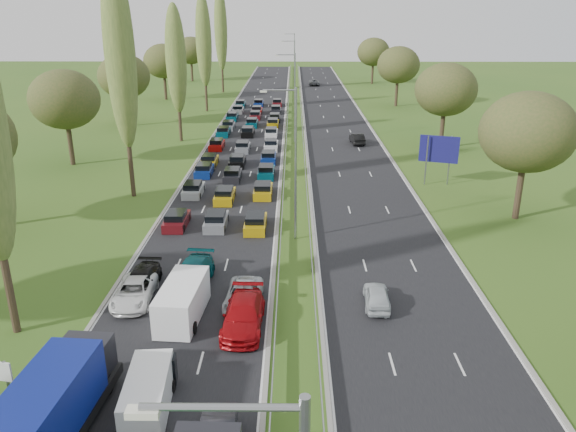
{
  "coord_description": "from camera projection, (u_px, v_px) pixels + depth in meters",
  "views": [
    {
      "loc": [
        4.32,
        1.23,
        17.29
      ],
      "look_at": [
        3.9,
        44.25,
        1.5
      ],
      "focal_mm": 35.0,
      "sensor_mm": 36.0,
      "label": 1
    }
  ],
  "objects": [
    {
      "name": "blue_lorry",
      "position": [
        57.0,
        403.0,
        23.44
      ],
      "size": [
        2.35,
        8.45,
        3.57
      ],
      "rotation": [
        0.0,
        0.0,
        -0.08
      ],
      "color": "black",
      "rests_on": "near_carriageway"
    },
    {
      "name": "near_car_11",
      "position": [
        243.0,
        315.0,
        32.25
      ],
      "size": [
        2.4,
        5.6,
        1.61
      ],
      "primitive_type": "imported",
      "rotation": [
        0.0,
        0.0,
        -0.03
      ],
      "color": "#9D090E",
      "rests_on": "near_carriageway"
    },
    {
      "name": "direction_sign",
      "position": [
        439.0,
        151.0,
        58.06
      ],
      "size": [
        3.83,
        1.36,
        5.2
      ],
      "color": "gray",
      "rests_on": "ground"
    },
    {
      "name": "near_car_3",
      "position": [
        141.0,
        280.0,
        36.68
      ],
      "size": [
        2.09,
        4.77,
        1.36
      ],
      "primitive_type": "imported",
      "rotation": [
        0.0,
        0.0,
        -0.04
      ],
      "color": "black",
      "rests_on": "near_carriageway"
    },
    {
      "name": "near_carriageway",
      "position": [
        249.0,
        136.0,
        82.31
      ],
      "size": [
        10.5,
        215.0,
        0.04
      ],
      "primitive_type": "cube",
      "color": "black",
      "rests_on": "ground"
    },
    {
      "name": "near_car_10",
      "position": [
        243.0,
        295.0,
        34.81
      ],
      "size": [
        2.37,
        4.77,
        1.3
      ],
      "primitive_type": "imported",
      "rotation": [
        0.0,
        0.0,
        -0.05
      ],
      "color": "#B0B5BA",
      "rests_on": "near_carriageway"
    },
    {
      "name": "far_car_0",
      "position": [
        377.0,
        296.0,
        34.72
      ],
      "size": [
        1.74,
        3.9,
        1.3
      ],
      "primitive_type": "imported",
      "rotation": [
        0.0,
        0.0,
        3.09
      ],
      "color": "silver",
      "rests_on": "far_carriageway"
    },
    {
      "name": "white_van_front",
      "position": [
        149.0,
        392.0,
        25.55
      ],
      "size": [
        1.81,
        4.62,
        1.86
      ],
      "rotation": [
        0.0,
        0.0,
        0.08
      ],
      "color": "white",
      "rests_on": "near_carriageway"
    },
    {
      "name": "traffic_queue_fill",
      "position": [
        246.0,
        140.0,
        77.58
      ],
      "size": [
        9.07,
        68.93,
        0.8
      ],
      "color": "#590F14",
      "rests_on": "ground"
    },
    {
      "name": "far_carriageway",
      "position": [
        341.0,
        136.0,
        82.18
      ],
      "size": [
        10.5,
        215.0,
        0.04
      ],
      "primitive_type": "cube",
      "color": "black",
      "rests_on": "ground"
    },
    {
      "name": "ground",
      "position": [
        295.0,
        140.0,
        79.9
      ],
      "size": [
        260.0,
        260.0,
        0.0
      ],
      "primitive_type": "plane",
      "color": "#33591B",
      "rests_on": "ground"
    },
    {
      "name": "poplar_row",
      "position": [
        157.0,
        56.0,
        64.67
      ],
      "size": [
        2.8,
        127.8,
        22.44
      ],
      "color": "#2D2116",
      "rests_on": "ground"
    },
    {
      "name": "white_van_rear",
      "position": [
        183.0,
        299.0,
        33.41
      ],
      "size": [
        2.15,
        5.49,
        2.2
      ],
      "rotation": [
        0.0,
        0.0,
        -0.07
      ],
      "color": "white",
      "rests_on": "near_carriageway"
    },
    {
      "name": "central_reservation",
      "position": [
        295.0,
        132.0,
        82.05
      ],
      "size": [
        2.36,
        215.0,
        0.32
      ],
      "color": "gray",
      "rests_on": "ground"
    },
    {
      "name": "woodland_right",
      "position": [
        464.0,
        99.0,
        64.56
      ],
      "size": [
        8.0,
        153.0,
        11.1
      ],
      "color": "#2D2116",
      "rests_on": "ground"
    },
    {
      "name": "far_car_2",
      "position": [
        314.0,
        82.0,
        137.56
      ],
      "size": [
        2.45,
        5.27,
        1.46
      ],
      "primitive_type": "imported",
      "rotation": [
        0.0,
        0.0,
        3.14
      ],
      "color": "slate",
      "rests_on": "far_carriageway"
    },
    {
      "name": "woodland_left",
      "position": [
        53.0,
        104.0,
        61.18
      ],
      "size": [
        8.0,
        166.0,
        11.1
      ],
      "color": "#2D2116",
      "rests_on": "ground"
    },
    {
      "name": "near_car_7",
      "position": [
        192.0,
        275.0,
        37.11
      ],
      "size": [
        2.73,
        5.72,
        1.61
      ],
      "primitive_type": "imported",
      "rotation": [
        0.0,
        0.0,
        -0.09
      ],
      "color": "#04434A",
      "rests_on": "near_carriageway"
    },
    {
      "name": "far_car_1",
      "position": [
        357.0,
        139.0,
        76.99
      ],
      "size": [
        1.89,
        4.5,
        1.45
      ],
      "primitive_type": "imported",
      "rotation": [
        0.0,
        0.0,
        3.23
      ],
      "color": "black",
      "rests_on": "far_carriageway"
    },
    {
      "name": "near_car_2",
      "position": [
        134.0,
        292.0,
        35.17
      ],
      "size": [
        2.43,
        4.96,
        1.36
      ],
      "primitive_type": "imported",
      "rotation": [
        0.0,
        0.0,
        0.04
      ],
      "color": "white",
      "rests_on": "near_carriageway"
    },
    {
      "name": "lamp_columns",
      "position": [
        295.0,
        99.0,
        75.95
      ],
      "size": [
        0.18,
        140.18,
        12.0
      ],
      "color": "gray",
      "rests_on": "ground"
    }
  ]
}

